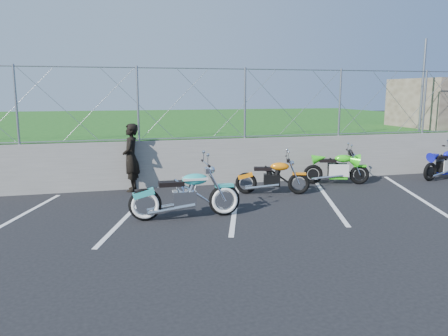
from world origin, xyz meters
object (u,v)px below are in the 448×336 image
object	(u,v)px
cruiser_turquoise	(187,196)
person_standing	(131,158)
naked_orange	(273,178)
sportbike_green	(337,170)
sportbike_blue	(445,165)

from	to	relation	value
cruiser_turquoise	person_standing	world-z (taller)	person_standing
cruiser_turquoise	naked_orange	world-z (taller)	cruiser_turquoise
sportbike_green	sportbike_blue	bearing A→B (deg)	15.33
cruiser_turquoise	sportbike_green	size ratio (longest dim) A/B	1.29
naked_orange	sportbike_green	xyz separation A→B (m)	(2.22, 0.70, 0.01)
sportbike_blue	naked_orange	bearing A→B (deg)	171.20
sportbike_green	person_standing	bearing A→B (deg)	-168.68
sportbike_green	person_standing	size ratio (longest dim) A/B	1.01
cruiser_turquoise	sportbike_blue	size ratio (longest dim) A/B	1.28
cruiser_turquoise	sportbike_green	bearing A→B (deg)	26.74
naked_orange	sportbike_green	bearing A→B (deg)	34.45
cruiser_turquoise	naked_orange	bearing A→B (deg)	33.02
cruiser_turquoise	sportbike_blue	distance (m)	8.61
cruiser_turquoise	sportbike_blue	xyz separation A→B (m)	(8.33, 2.17, -0.05)
sportbike_green	person_standing	distance (m)	5.80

